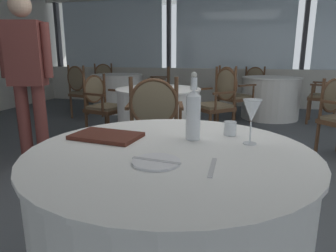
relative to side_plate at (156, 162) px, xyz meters
name	(u,v)px	position (x,y,z in m)	size (l,w,h in m)	color
ground_plane	(204,181)	(-0.01, 1.59, -0.77)	(15.31, 15.31, 0.00)	#4C5156
window_wall_far	(232,59)	(-0.01, 6.01, 0.31)	(9.47, 0.14, 2.68)	beige
foreground_table	(170,225)	(0.01, 0.18, -0.39)	(1.28, 1.28, 0.76)	white
side_plate	(156,162)	(0.00, 0.00, 0.00)	(0.19, 0.19, 0.01)	white
butter_knife	(156,161)	(0.00, 0.00, 0.01)	(0.20, 0.02, 0.00)	silver
dinner_fork	(212,167)	(0.22, 0.00, 0.00)	(0.20, 0.02, 0.00)	silver
water_bottle	(193,113)	(0.08, 0.37, 0.13)	(0.07, 0.07, 0.34)	white
wine_glass	(252,112)	(0.36, 0.36, 0.15)	(0.09, 0.09, 0.21)	white
water_tumbler	(230,128)	(0.26, 0.50, 0.03)	(0.06, 0.06, 0.07)	white
menu_book	(106,136)	(-0.35, 0.28, 0.01)	(0.34, 0.21, 0.02)	#512319
background_table_0	(159,119)	(-0.72, 2.48, -0.39)	(1.05, 1.05, 0.76)	white
dining_chair_0_0	(219,98)	(-0.03, 3.15, -0.19)	(0.66, 0.66, 1.00)	brown
dining_chair_0_1	(102,102)	(-1.64, 2.74, -0.24)	(0.57, 0.62, 0.90)	brown
dining_chair_0_2	(155,120)	(-0.49, 1.56, -0.19)	(0.61, 0.56, 0.99)	brown
background_table_2	(270,98)	(0.78, 4.76, -0.39)	(1.06, 1.06, 0.76)	white
dining_chair_2_0	(330,91)	(1.71, 4.51, -0.20)	(0.57, 0.61, 0.97)	brown
dining_chair_2_1	(256,84)	(0.54, 5.68, -0.23)	(0.61, 0.56, 0.91)	brown
dining_chair_2_2	(231,91)	(0.10, 4.08, -0.20)	(0.66, 0.66, 0.99)	brown
background_table_3	(118,93)	(-2.29, 4.76, -0.39)	(1.06, 1.06, 0.76)	white
dining_chair_3_0	(163,85)	(-1.36, 4.95, -0.22)	(0.55, 0.60, 0.92)	brown
dining_chair_3_1	(105,81)	(-2.92, 5.48, -0.21)	(0.66, 0.66, 0.96)	brown
dining_chair_3_2	(82,88)	(-2.59, 3.85, -0.20)	(0.62, 0.58, 0.98)	brown
diner_person_0	(27,71)	(-1.88, 1.60, 0.24)	(0.51, 0.29, 1.76)	brown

